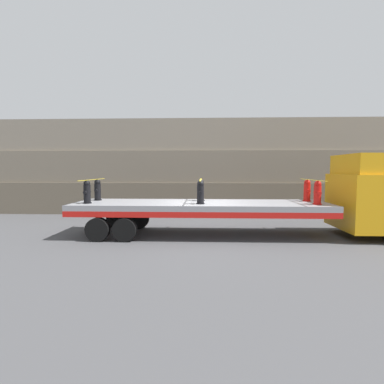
% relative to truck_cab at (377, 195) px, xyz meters
% --- Properties ---
extents(ground_plane, '(120.00, 120.00, 0.00)m').
position_rel_truck_cab_xyz_m(ground_plane, '(-6.39, 0.00, -1.52)').
color(ground_plane, '#474749').
extents(rock_cliff, '(60.00, 3.30, 5.19)m').
position_rel_truck_cab_xyz_m(rock_cliff, '(-6.39, 6.49, 1.07)').
color(rock_cliff, '#665B4C').
rests_on(rock_cliff, ground_plane).
extents(truck_cab, '(2.60, 2.68, 2.99)m').
position_rel_truck_cab_xyz_m(truck_cab, '(0.00, 0.00, 0.00)').
color(truck_cab, orange).
rests_on(truck_cab, ground_plane).
extents(flatbed_trailer, '(9.32, 2.52, 1.23)m').
position_rel_truck_cab_xyz_m(flatbed_trailer, '(-6.82, 0.00, -0.50)').
color(flatbed_trailer, gray).
rests_on(flatbed_trailer, ground_plane).
extents(fire_hydrant_black_near_0, '(0.31, 0.49, 0.83)m').
position_rel_truck_cab_xyz_m(fire_hydrant_black_near_0, '(-10.45, -0.53, 0.11)').
color(fire_hydrant_black_near_0, black).
rests_on(fire_hydrant_black_near_0, flatbed_trailer).
extents(fire_hydrant_black_far_0, '(0.31, 0.49, 0.83)m').
position_rel_truck_cab_xyz_m(fire_hydrant_black_far_0, '(-10.45, 0.53, 0.11)').
color(fire_hydrant_black_far_0, black).
rests_on(fire_hydrant_black_far_0, flatbed_trailer).
extents(fire_hydrant_black_near_1, '(0.31, 0.49, 0.83)m').
position_rel_truck_cab_xyz_m(fire_hydrant_black_near_1, '(-6.39, -0.53, 0.11)').
color(fire_hydrant_black_near_1, black).
rests_on(fire_hydrant_black_near_1, flatbed_trailer).
extents(fire_hydrant_black_far_1, '(0.31, 0.49, 0.83)m').
position_rel_truck_cab_xyz_m(fire_hydrant_black_far_1, '(-6.39, 0.53, 0.11)').
color(fire_hydrant_black_far_1, black).
rests_on(fire_hydrant_black_far_1, flatbed_trailer).
extents(fire_hydrant_red_near_2, '(0.31, 0.49, 0.83)m').
position_rel_truck_cab_xyz_m(fire_hydrant_red_near_2, '(-2.33, -0.53, 0.11)').
color(fire_hydrant_red_near_2, red).
rests_on(fire_hydrant_red_near_2, flatbed_trailer).
extents(fire_hydrant_red_far_2, '(0.31, 0.49, 0.83)m').
position_rel_truck_cab_xyz_m(fire_hydrant_red_far_2, '(-2.33, 0.53, 0.11)').
color(fire_hydrant_red_far_2, red).
rests_on(fire_hydrant_red_far_2, flatbed_trailer).
extents(cargo_strap_rear, '(0.05, 2.61, 0.01)m').
position_rel_truck_cab_xyz_m(cargo_strap_rear, '(-10.45, 0.00, 0.54)').
color(cargo_strap_rear, yellow).
rests_on(cargo_strap_rear, fire_hydrant_black_near_0).
extents(cargo_strap_middle, '(0.05, 2.61, 0.01)m').
position_rel_truck_cab_xyz_m(cargo_strap_middle, '(-6.39, 0.00, 0.54)').
color(cargo_strap_middle, yellow).
rests_on(cargo_strap_middle, fire_hydrant_black_near_1).
extents(cargo_strap_front, '(0.05, 2.61, 0.01)m').
position_rel_truck_cab_xyz_m(cargo_strap_front, '(-2.33, 0.00, 0.54)').
color(cargo_strap_front, yellow).
rests_on(cargo_strap_front, fire_hydrant_red_near_2).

